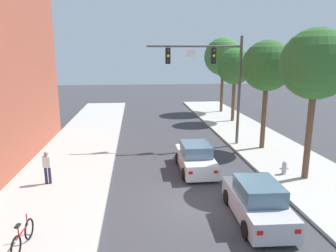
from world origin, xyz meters
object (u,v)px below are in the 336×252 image
object	(u,v)px
pedestrian_sidewalk_left_walker	(47,166)
street_tree_third	(235,67)
traffic_signal_mast	(214,71)
fire_hydrant	(284,168)
car_following_silver	(257,202)
street_tree_farthest	(223,57)
bicycle_leaning	(23,237)
street_tree_second	(267,66)
street_tree_nearest	(316,65)
car_lead_white	(195,158)

from	to	relation	value
pedestrian_sidewalk_left_walker	street_tree_third	size ratio (longest dim) A/B	0.24
traffic_signal_mast	fire_hydrant	size ratio (longest dim) A/B	10.42
pedestrian_sidewalk_left_walker	car_following_silver	bearing A→B (deg)	-24.64
traffic_signal_mast	street_tree_third	xyz separation A→B (m)	(4.05, 7.97, 0.01)
street_tree_farthest	traffic_signal_mast	bearing A→B (deg)	-108.31
pedestrian_sidewalk_left_walker	bicycle_leaning	bearing A→B (deg)	-83.50
traffic_signal_mast	street_tree_third	world-z (taller)	traffic_signal_mast
street_tree_second	street_tree_third	size ratio (longest dim) A/B	1.04
pedestrian_sidewalk_left_walker	street_tree_nearest	size ratio (longest dim) A/B	0.22
car_lead_white	pedestrian_sidewalk_left_walker	xyz separation A→B (m)	(-7.63, -1.39, 0.34)
car_following_silver	street_tree_nearest	xyz separation A→B (m)	(3.99, 3.49, 5.17)
street_tree_nearest	street_tree_third	bearing A→B (deg)	86.81
car_following_silver	pedestrian_sidewalk_left_walker	size ratio (longest dim) A/B	2.62
bicycle_leaning	street_tree_second	size ratio (longest dim) A/B	0.25
fire_hydrant	car_following_silver	bearing A→B (deg)	-127.69
bicycle_leaning	fire_hydrant	distance (m)	12.73
car_following_silver	fire_hydrant	size ratio (longest dim) A/B	5.97
pedestrian_sidewalk_left_walker	street_tree_farthest	xyz separation A→B (m)	(14.14, 19.31, 5.20)
street_tree_farthest	street_tree_third	bearing A→B (deg)	-93.57
car_lead_white	street_tree_farthest	bearing A→B (deg)	70.03
pedestrian_sidewalk_left_walker	bicycle_leaning	xyz separation A→B (m)	(0.61, -5.36, -0.52)
car_lead_white	street_tree_third	xyz separation A→B (m)	(6.18, 12.65, 4.63)
car_lead_white	street_tree_second	size ratio (longest dim) A/B	0.59
car_following_silver	pedestrian_sidewalk_left_walker	distance (m)	9.91
street_tree_nearest	street_tree_second	bearing A→B (deg)	90.17
street_tree_third	street_tree_farthest	bearing A→B (deg)	86.43
fire_hydrant	street_tree_second	world-z (taller)	street_tree_second
traffic_signal_mast	pedestrian_sidewalk_left_walker	bearing A→B (deg)	-148.13
street_tree_farthest	car_following_silver	bearing A→B (deg)	-102.37
street_tree_second	traffic_signal_mast	bearing A→B (deg)	159.29
traffic_signal_mast	street_tree_nearest	distance (m)	7.47
bicycle_leaning	car_lead_white	bearing A→B (deg)	43.86
street_tree_nearest	car_lead_white	bearing A→B (deg)	159.27
traffic_signal_mast	fire_hydrant	distance (m)	8.14
traffic_signal_mast	street_tree_third	bearing A→B (deg)	63.06
car_following_silver	fire_hydrant	bearing A→B (deg)	52.31
car_following_silver	street_tree_third	world-z (taller)	street_tree_third
car_lead_white	street_tree_third	distance (m)	14.82
street_tree_third	car_lead_white	bearing A→B (deg)	-116.04
street_tree_nearest	street_tree_second	world-z (taller)	street_tree_nearest
street_tree_second	street_tree_third	bearing A→B (deg)	84.81
traffic_signal_mast	fire_hydrant	xyz separation A→B (m)	(2.41, -6.09, -4.83)
car_following_silver	fire_hydrant	world-z (taller)	car_following_silver
street_tree_second	street_tree_farthest	distance (m)	14.51
street_tree_third	street_tree_nearest	bearing A→B (deg)	-93.19
fire_hydrant	street_tree_second	size ratio (longest dim) A/B	0.10
street_tree_second	street_tree_third	xyz separation A→B (m)	(0.83, 9.19, -0.31)
car_lead_white	pedestrian_sidewalk_left_walker	world-z (taller)	pedestrian_sidewalk_left_walker
street_tree_third	street_tree_farthest	size ratio (longest dim) A/B	0.84
street_tree_farthest	street_tree_nearest	bearing A→B (deg)	-93.29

